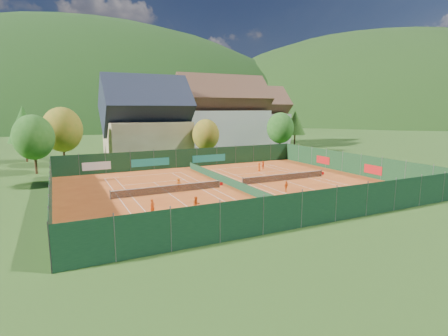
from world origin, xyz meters
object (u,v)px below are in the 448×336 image
(player_left_far, at_px, (179,184))
(player_right_far_a, at_px, (259,167))
(ball_hopper, at_px, (372,189))
(chalet, at_px, (147,124))
(player_left_near, at_px, (152,207))
(player_left_mid, at_px, (196,205))
(hotel_block_a, at_px, (222,118))
(player_right_near, at_px, (286,186))
(player_right_far_b, at_px, (263,165))
(hotel_block_b, at_px, (256,119))

(player_left_far, distance_m, player_right_far_a, 16.32)
(ball_hopper, bearing_deg, chalet, 110.95)
(player_left_near, distance_m, player_left_mid, 3.99)
(player_left_near, height_order, player_right_far_a, player_left_near)
(player_left_mid, bearing_deg, player_right_far_a, 38.49)
(hotel_block_a, xyz_separation_m, player_right_near, (-11.49, -41.22, -6.75))
(chalet, relative_size, player_left_mid, 10.25)
(player_left_mid, bearing_deg, player_right_far_b, 38.20)
(hotel_block_a, xyz_separation_m, ball_hopper, (-3.52, -46.43, -6.83))
(player_left_near, bearing_deg, chalet, 51.27)
(hotel_block_a, height_order, player_left_mid, hotel_block_a)
(hotel_block_a, distance_m, player_right_near, 43.32)
(player_right_far_a, bearing_deg, player_left_near, 1.32)
(player_right_far_a, xyz_separation_m, player_right_far_b, (1.44, 1.21, 0.01))
(hotel_block_b, relative_size, player_left_mid, 10.93)
(chalet, bearing_deg, player_right_near, -77.97)
(chalet, distance_m, player_left_far, 29.46)
(chalet, xyz_separation_m, ball_hopper, (15.48, -40.43, -6.07))
(player_left_near, bearing_deg, player_left_far, 32.28)
(player_right_near, xyz_separation_m, player_right_far_b, (5.67, 13.99, 0.03))
(hotel_block_b, xyz_separation_m, player_left_near, (-41.72, -51.17, -5.89))
(hotel_block_a, bearing_deg, hotel_block_b, 29.74)
(ball_hopper, bearing_deg, hotel_block_a, 85.66)
(hotel_block_a, relative_size, player_left_near, 14.85)
(player_left_far, relative_size, player_right_far_b, 1.03)
(player_left_near, distance_m, player_left_far, 10.06)
(hotel_block_b, distance_m, player_left_mid, 65.03)
(hotel_block_a, bearing_deg, player_left_near, -122.70)
(ball_hopper, distance_m, player_left_far, 22.21)
(hotel_block_a, height_order, player_right_near, hotel_block_a)
(chalet, height_order, player_right_far_a, chalet)
(hotel_block_b, distance_m, player_right_far_b, 40.86)
(hotel_block_a, distance_m, player_right_far_b, 28.65)
(ball_hopper, bearing_deg, player_left_mid, 174.55)
(player_left_mid, bearing_deg, hotel_block_a, 56.32)
(player_left_near, relative_size, player_right_near, 1.15)
(player_right_near, bearing_deg, player_right_far_a, 49.29)
(player_left_far, distance_m, player_right_far_b, 18.12)
(player_left_mid, bearing_deg, ball_hopper, -10.82)
(player_right_far_a, bearing_deg, chalet, -96.84)
(player_left_far, height_order, player_right_near, player_left_far)
(player_left_far, bearing_deg, ball_hopper, 158.32)
(chalet, distance_m, player_right_far_b, 25.69)
(player_left_mid, distance_m, player_left_far, 9.95)
(player_left_far, bearing_deg, player_left_mid, 91.09)
(player_left_mid, xyz_separation_m, player_left_far, (1.60, 9.82, -0.11))
(player_left_near, distance_m, player_right_far_b, 27.08)
(player_right_near, bearing_deg, player_right_far_b, 45.54)
(hotel_block_a, relative_size, player_right_near, 17.02)
(player_left_near, relative_size, player_right_far_a, 1.12)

